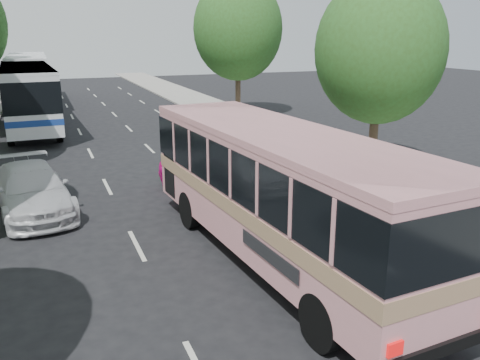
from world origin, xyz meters
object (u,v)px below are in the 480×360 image
pink_bus (279,182)px  white_pickup (32,190)px  tour_coach_rear (28,75)px  pink_taxi (197,176)px  tour_coach_front (28,92)px

pink_bus → white_pickup: bearing=128.2°
white_pickup → tour_coach_rear: bearing=82.5°
pink_bus → tour_coach_rear: (-5.80, 34.00, 0.25)m
pink_bus → white_pickup: size_ratio=2.07×
pink_bus → tour_coach_rear: 34.49m
pink_taxi → white_pickup: bearing=169.5°
tour_coach_rear → pink_taxi: bearing=-78.6°
pink_taxi → tour_coach_rear: size_ratio=0.32×
white_pickup → tour_coach_rear: size_ratio=0.40×
white_pickup → tour_coach_rear: 27.74m
pink_bus → tour_coach_rear: tour_coach_rear is taller
tour_coach_rear → pink_bus: bearing=-80.1°
pink_taxi → white_pickup: (-5.50, 0.33, 0.04)m
tour_coach_front → white_pickup: bearing=-92.1°
pink_taxi → tour_coach_front: bearing=101.7°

